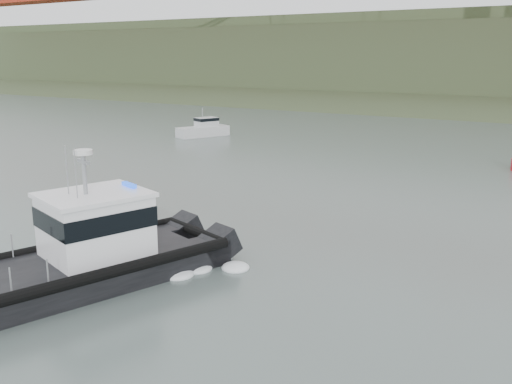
% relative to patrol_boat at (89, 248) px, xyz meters
% --- Properties ---
extents(ground, '(400.00, 400.00, 0.00)m').
position_rel_patrol_boat_xyz_m(ground, '(3.81, -1.09, -1.45)').
color(ground, '#465350').
rests_on(ground, ground).
extents(patrol_boat, '(7.74, 12.70, 5.80)m').
position_rel_patrol_boat_xyz_m(patrol_boat, '(0.00, 0.00, 0.00)').
color(patrol_boat, black).
rests_on(patrol_boat, ground).
extents(motorboat, '(4.24, 6.48, 3.39)m').
position_rel_patrol_boat_xyz_m(motorboat, '(-22.61, 37.69, -0.61)').
color(motorboat, silver).
rests_on(motorboat, ground).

